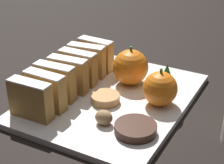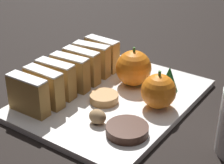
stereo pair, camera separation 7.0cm
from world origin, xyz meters
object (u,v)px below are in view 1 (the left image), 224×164
orange_far (131,67)px  chocolate_cookie (136,129)px  walnut (104,117)px  orange_near (160,89)px

orange_far → chocolate_cookie: 0.18m
walnut → orange_far: bearing=99.5°
orange_near → chocolate_cookie: bearing=-89.8°
orange_near → orange_far: orange_far is taller
walnut → chocolate_cookie: size_ratio=0.44×
chocolate_cookie → orange_far: bearing=118.8°
orange_far → chocolate_cookie: size_ratio=1.14×
orange_near → walnut: (-0.06, -0.11, -0.02)m
orange_near → orange_far: bearing=149.3°
orange_near → orange_far: 0.10m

